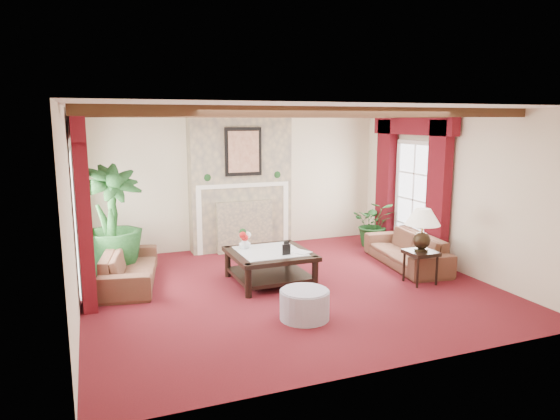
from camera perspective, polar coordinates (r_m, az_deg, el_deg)
name	(u,v)px	position (r m, az deg, el deg)	size (l,w,h in m)	color
floor	(289,287)	(7.78, 1.03, -8.84)	(6.00, 6.00, 0.00)	#4A0D16
ceiling	(290,109)	(7.35, 1.10, 11.47)	(6.00, 6.00, 0.00)	white
back_wall	(238,181)	(10.02, -4.87, 3.37)	(6.00, 0.02, 2.70)	beige
left_wall	(72,214)	(6.91, -22.63, -0.48)	(0.02, 5.50, 2.70)	beige
right_wall	(452,191)	(9.00, 19.06, 2.07)	(0.02, 5.50, 2.70)	beige
ceiling_beams	(290,113)	(7.35, 1.10, 11.01)	(6.00, 3.00, 0.12)	#3A2212
fireplace	(239,112)	(9.76, -4.66, 11.14)	(2.00, 0.52, 2.70)	tan
french_door_left	(72,149)	(7.82, -22.65, 6.44)	(0.10, 1.10, 2.16)	white
french_door_right	(417,143)	(9.70, 15.38, 7.45)	(0.10, 1.10, 2.16)	white
curtains_left	(78,119)	(7.81, -22.04, 9.57)	(0.20, 2.40, 2.55)	#440910
curtains_right	(413,120)	(9.63, 14.97, 9.95)	(0.20, 2.40, 2.55)	#440910
sofa_left	(130,261)	(8.19, -16.81, -5.56)	(0.88, 1.97, 0.75)	#3B1018
sofa_right	(407,244)	(9.10, 14.27, -3.81)	(0.81, 2.01, 0.76)	#3B1018
potted_palm	(112,244)	(8.73, -18.63, -3.75)	(1.49, 2.04, 1.02)	black
small_plant	(374,229)	(10.33, 10.68, -2.09)	(1.21, 1.24, 0.73)	black
coffee_table	(270,267)	(7.94, -1.17, -6.52)	(1.23, 1.23, 0.50)	black
side_table	(420,267)	(8.20, 15.73, -6.29)	(0.45, 0.45, 0.52)	black
ottoman	(304,305)	(6.57, 2.82, -10.77)	(0.65, 0.65, 0.38)	#988FA3
table_lamp	(422,229)	(8.05, 15.94, -2.14)	(0.54, 0.54, 0.69)	black
flower_vase	(245,243)	(8.03, -4.04, -3.81)	(0.24, 0.24, 0.19)	silver
book	(296,245)	(7.67, 1.84, -3.98)	(0.21, 0.13, 0.31)	black
photo_frame_a	(286,250)	(7.62, 0.74, -4.59)	(0.13, 0.02, 0.18)	black
photo_frame_b	(286,245)	(8.05, 0.74, -4.00)	(0.09, 0.02, 0.12)	black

